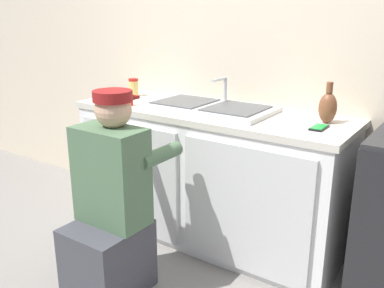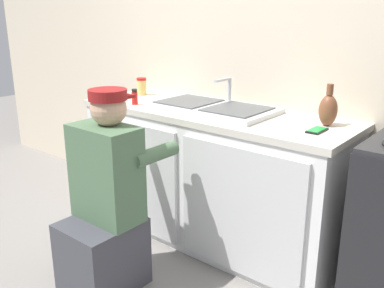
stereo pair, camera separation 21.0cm
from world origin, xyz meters
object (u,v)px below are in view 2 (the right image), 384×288
Objects in this scene: plumber_person at (106,209)px; spice_bottle_red at (135,97)px; sink_double_basin at (212,107)px; cell_phone at (317,130)px; condiment_jar at (142,86)px; vase_decorative at (328,110)px.

plumber_person is 10.52× the size of spice_bottle_red.
sink_double_basin is 0.92m from plumber_person.
sink_double_basin is 0.72× the size of plumber_person.
cell_phone is at bearing 6.05° from spice_bottle_red.
condiment_jar is (-0.61, 0.89, 0.49)m from plumber_person.
vase_decorative is at bearing 12.66° from spice_bottle_red.
vase_decorative is 1.25m from spice_bottle_red.
plumber_person reaches higher than cell_phone.
sink_double_basin reaches higher than spice_bottle_red.
plumber_person is 1.18m from condiment_jar.
sink_double_basin is 7.62× the size of spice_bottle_red.
sink_double_basin is at bearing 20.72° from spice_bottle_red.
condiment_jar is (-0.22, 0.28, 0.01)m from spice_bottle_red.
condiment_jar is (-1.44, 0.00, -0.03)m from vase_decorative.
cell_phone is at bearing -4.78° from sink_double_basin.
vase_decorative reaches higher than sink_double_basin.
plumber_person is 4.80× the size of vase_decorative.
vase_decorative is (0.72, 0.08, 0.07)m from sink_double_basin.
condiment_jar is (-0.72, 0.08, 0.05)m from sink_double_basin.
vase_decorative reaches higher than condiment_jar.
vase_decorative is 1.64× the size of cell_phone.
spice_bottle_red is at bearing -173.95° from cell_phone.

